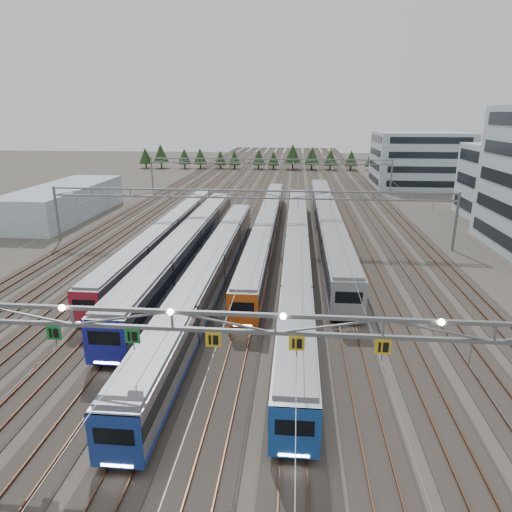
# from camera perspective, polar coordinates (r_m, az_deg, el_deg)

# --- Properties ---
(ground) EXTENTS (400.00, 400.00, 0.00)m
(ground) POSITION_cam_1_polar(r_m,az_deg,el_deg) (29.13, -9.61, -20.99)
(ground) COLOR #47423A
(ground) RESTS_ON ground
(track_bed) EXTENTS (54.00, 260.00, 5.42)m
(track_bed) POSITION_cam_1_polar(r_m,az_deg,el_deg) (123.24, 2.05, 9.75)
(track_bed) COLOR #2D2823
(track_bed) RESTS_ON ground
(train_a) EXTENTS (2.71, 54.08, 3.53)m
(train_a) POSITION_cam_1_polar(r_m,az_deg,el_deg) (65.72, -10.76, 3.07)
(train_a) COLOR black
(train_a) RESTS_ON ground
(train_b) EXTENTS (3.19, 51.88, 4.17)m
(train_b) POSITION_cam_1_polar(r_m,az_deg,el_deg) (57.51, -8.44, 1.46)
(train_b) COLOR black
(train_b) RESTS_ON ground
(train_c) EXTENTS (2.88, 53.67, 3.75)m
(train_c) POSITION_cam_1_polar(r_m,az_deg,el_deg) (48.56, -5.59, -1.70)
(train_c) COLOR black
(train_c) RESTS_ON ground
(train_d) EXTENTS (2.73, 61.51, 3.56)m
(train_d) POSITION_cam_1_polar(r_m,az_deg,el_deg) (67.61, 1.34, 3.79)
(train_d) COLOR black
(train_d) RESTS_ON ground
(train_e) EXTENTS (2.79, 68.61, 3.64)m
(train_e) POSITION_cam_1_polar(r_m,az_deg,el_deg) (56.37, 5.13, 0.98)
(train_e) COLOR black
(train_e) RESTS_ON ground
(train_f) EXTENTS (3.19, 62.06, 4.17)m
(train_f) POSITION_cam_1_polar(r_m,az_deg,el_deg) (69.79, 8.88, 4.28)
(train_f) COLOR black
(train_f) RESTS_ON ground
(gantry_near) EXTENTS (56.36, 0.61, 8.08)m
(gantry_near) POSITION_cam_1_polar(r_m,az_deg,el_deg) (25.28, -10.60, -8.43)
(gantry_near) COLOR slate
(gantry_near) RESTS_ON ground
(gantry_mid) EXTENTS (56.36, 0.36, 8.00)m
(gantry_mid) POSITION_cam_1_polar(r_m,az_deg,el_deg) (63.37, -0.90, 6.90)
(gantry_mid) COLOR slate
(gantry_mid) RESTS_ON ground
(gantry_far) EXTENTS (56.36, 0.36, 8.00)m
(gantry_far) POSITION_cam_1_polar(r_m,az_deg,el_deg) (107.78, 1.64, 11.27)
(gantry_far) COLOR slate
(gantry_far) RESTS_ON ground
(depot_bldg_mid) EXTENTS (14.00, 16.00, 12.77)m
(depot_bldg_mid) POSITION_cam_1_polar(r_m,az_deg,el_deg) (91.35, 29.39, 7.94)
(depot_bldg_mid) COLOR #A2B9C1
(depot_bldg_mid) RESTS_ON ground
(depot_bldg_north) EXTENTS (22.00, 18.00, 13.43)m
(depot_bldg_north) POSITION_cam_1_polar(r_m,az_deg,el_deg) (124.81, 19.72, 11.28)
(depot_bldg_north) COLOR #A2B9C1
(depot_bldg_north) RESTS_ON ground
(west_shed) EXTENTS (10.00, 30.00, 5.56)m
(west_shed) POSITION_cam_1_polar(r_m,az_deg,el_deg) (89.33, -22.80, 6.30)
(west_shed) COLOR #A2B9C1
(west_shed) RESTS_ON ground
(treeline) EXTENTS (81.20, 5.60, 7.02)m
(treeline) POSITION_cam_1_polar(r_m,az_deg,el_deg) (154.80, -0.00, 12.36)
(treeline) COLOR #332114
(treeline) RESTS_ON ground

